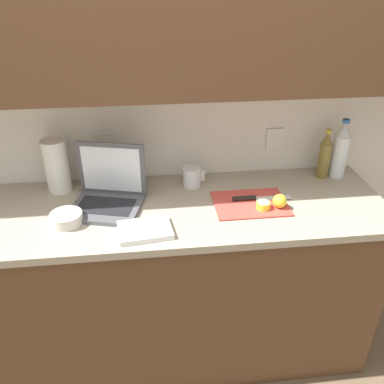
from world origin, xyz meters
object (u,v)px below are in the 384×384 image
(bowl_white, at_px, (66,218))
(paper_towel_roll, at_px, (57,166))
(lemon_half_cut, at_px, (263,205))
(bottle_green_soda, at_px, (325,156))
(measuring_cup, at_px, (192,177))
(knife, at_px, (252,198))
(bottle_oil_tall, at_px, (340,151))
(cutting_board, at_px, (250,203))
(laptop, at_px, (108,192))
(lemon_whole_beside, at_px, (280,201))

(bowl_white, bearing_deg, paper_towel_roll, 103.64)
(lemon_half_cut, relative_size, bowl_white, 0.46)
(lemon_half_cut, bearing_deg, bottle_green_soda, 35.98)
(bowl_white, bearing_deg, measuring_cup, 25.75)
(knife, height_order, bowl_white, bowl_white)
(knife, distance_m, bottle_oil_tall, 0.56)
(cutting_board, distance_m, measuring_cup, 0.33)
(lemon_half_cut, distance_m, paper_towel_roll, 1.00)
(bowl_white, relative_size, paper_towel_roll, 0.53)
(measuring_cup, xyz_separation_m, paper_towel_roll, (-0.65, 0.03, 0.08))
(bottle_green_soda, bearing_deg, paper_towel_roll, 179.30)
(laptop, xyz_separation_m, paper_towel_roll, (-0.25, 0.17, 0.07))
(laptop, height_order, paper_towel_roll, laptop)
(lemon_whole_beside, distance_m, bowl_white, 0.95)
(knife, height_order, lemon_whole_beside, lemon_whole_beside)
(laptop, relative_size, lemon_whole_beside, 5.84)
(knife, height_order, measuring_cup, measuring_cup)
(lemon_whole_beside, distance_m, bottle_green_soda, 0.43)
(cutting_board, distance_m, lemon_whole_beside, 0.14)
(bowl_white, bearing_deg, bottle_oil_tall, 12.37)
(cutting_board, xyz_separation_m, bottle_green_soda, (0.44, 0.23, 0.12))
(cutting_board, xyz_separation_m, knife, (0.01, 0.03, 0.01))
(knife, distance_m, lemon_half_cut, 0.09)
(cutting_board, bearing_deg, bottle_oil_tall, 24.01)
(bowl_white, bearing_deg, knife, 6.15)
(bottle_green_soda, height_order, bowl_white, bottle_green_soda)
(cutting_board, height_order, measuring_cup, measuring_cup)
(knife, bearing_deg, laptop, 174.49)
(laptop, height_order, bottle_green_soda, laptop)
(laptop, relative_size, bowl_white, 2.69)
(bottle_green_soda, bearing_deg, laptop, -172.09)
(laptop, bearing_deg, lemon_half_cut, 3.95)
(bottle_oil_tall, height_order, measuring_cup, bottle_oil_tall)
(measuring_cup, distance_m, bowl_white, 0.64)
(lemon_half_cut, bearing_deg, measuring_cup, 137.79)
(knife, distance_m, bowl_white, 0.85)
(lemon_half_cut, height_order, bottle_green_soda, bottle_green_soda)
(lemon_half_cut, relative_size, bottle_green_soda, 0.24)
(bottle_green_soda, distance_m, paper_towel_roll, 1.34)
(lemon_half_cut, bearing_deg, paper_towel_roll, 162.33)
(laptop, height_order, measuring_cup, laptop)
(cutting_board, distance_m, bowl_white, 0.83)
(cutting_board, xyz_separation_m, bowl_white, (-0.83, -0.06, 0.02))
(knife, bearing_deg, cutting_board, -118.00)
(bottle_oil_tall, relative_size, bowl_white, 2.26)
(lemon_half_cut, distance_m, measuring_cup, 0.40)
(bottle_oil_tall, height_order, paper_towel_roll, bottle_oil_tall)
(laptop, xyz_separation_m, knife, (0.67, -0.05, -0.05))
(bottle_oil_tall, relative_size, paper_towel_roll, 1.19)
(lemon_half_cut, bearing_deg, lemon_whole_beside, 1.57)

